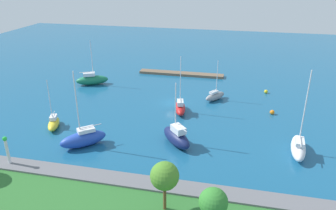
{
  "coord_description": "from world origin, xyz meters",
  "views": [
    {
      "loc": [
        -11.68,
        56.26,
        24.16
      ],
      "look_at": [
        0.0,
        4.51,
        1.5
      ],
      "focal_mm": 34.84,
      "sensor_mm": 36.0,
      "label": 1
    }
  ],
  "objects": [
    {
      "name": "harbor_beacon",
      "position": [
        15.3,
        26.78,
        3.59
      ],
      "size": [
        0.56,
        0.56,
        3.73
      ],
      "color": "silver",
      "rests_on": "breakwater"
    },
    {
      "name": "breakwater",
      "position": [
        0.0,
        26.78,
        0.72
      ],
      "size": [
        57.47,
        2.55,
        1.44
      ],
      "primitive_type": "cube",
      "color": "slate",
      "rests_on": "ground"
    },
    {
      "name": "park_tree_center",
      "position": [
        -5.5,
        30.39,
        5.21
      ],
      "size": [
        2.9,
        2.9,
        5.48
      ],
      "color": "brown",
      "rests_on": "shoreline_park"
    },
    {
      "name": "sailboat_green_outer_mooring",
      "position": [
        19.67,
        -6.49,
        1.16
      ],
      "size": [
        7.18,
        5.13,
        9.78
      ],
      "rotation": [
        0.0,
        0.0,
        3.61
      ],
      "color": "#19724C",
      "rests_on": "water"
    },
    {
      "name": "mooring_buoy_orange",
      "position": [
        -18.12,
        1.11,
        0.41
      ],
      "size": [
        0.81,
        0.81,
        0.81
      ],
      "primitive_type": "sphere",
      "color": "orange",
      "rests_on": "water"
    },
    {
      "name": "sailboat_blue_off_beacon",
      "position": [
        9.37,
        18.59,
        1.21
      ],
      "size": [
        6.54,
        6.12,
        11.43
      ],
      "rotation": [
        0.0,
        0.0,
        0.72
      ],
      "color": "#2347B2",
      "rests_on": "water"
    },
    {
      "name": "sailboat_white_lone_north",
      "position": [
        -20.67,
        14.13,
        1.11
      ],
      "size": [
        2.5,
        6.93,
        12.09
      ],
      "rotation": [
        0.0,
        0.0,
        4.63
      ],
      "color": "white",
      "rests_on": "water"
    },
    {
      "name": "pier_dock",
      "position": [
        1.76,
        -17.68,
        0.29
      ],
      "size": [
        20.28,
        2.37,
        0.58
      ],
      "primitive_type": "cube",
      "color": "brown",
      "rests_on": "ground"
    },
    {
      "name": "mooring_buoy_yellow",
      "position": [
        -17.58,
        -9.42,
        0.37
      ],
      "size": [
        0.74,
        0.74,
        0.74
      ],
      "primitive_type": "sphere",
      "color": "yellow",
      "rests_on": "water"
    },
    {
      "name": "sailboat_red_along_channel",
      "position": [
        -2.09,
        3.95,
        1.01
      ],
      "size": [
        3.0,
        5.93,
        10.2
      ],
      "rotation": [
        0.0,
        0.0,
        4.93
      ],
      "color": "red",
      "rests_on": "water"
    },
    {
      "name": "water",
      "position": [
        0.0,
        0.0,
        0.0
      ],
      "size": [
        160.0,
        160.0,
        0.0
      ],
      "primitive_type": "plane",
      "color": "#19567F",
      "rests_on": "ground"
    },
    {
      "name": "sailboat_navy_center_basin",
      "position": [
        -3.69,
        15.19,
        1.27
      ],
      "size": [
        5.95,
        6.35,
        9.45
      ],
      "rotation": [
        0.0,
        0.0,
        5.43
      ],
      "color": "#141E4C",
      "rests_on": "water"
    },
    {
      "name": "sailboat_yellow_near_pier",
      "position": [
        16.76,
        14.26,
        0.8
      ],
      "size": [
        3.18,
        5.02,
        8.24
      ],
      "rotation": [
        0.0,
        0.0,
        1.93
      ],
      "color": "yellow",
      "rests_on": "water"
    },
    {
      "name": "sailboat_gray_by_breakwater",
      "position": [
        -7.63,
        -3.35,
        0.85
      ],
      "size": [
        4.2,
        4.97,
        7.91
      ],
      "rotation": [
        0.0,
        0.0,
        4.08
      ],
      "color": "gray",
      "rests_on": "water"
    },
    {
      "name": "park_tree_midwest",
      "position": [
        -10.47,
        32.08,
        4.3
      ],
      "size": [
        2.72,
        2.72,
        4.48
      ],
      "color": "brown",
      "rests_on": "shoreline_park"
    }
  ]
}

